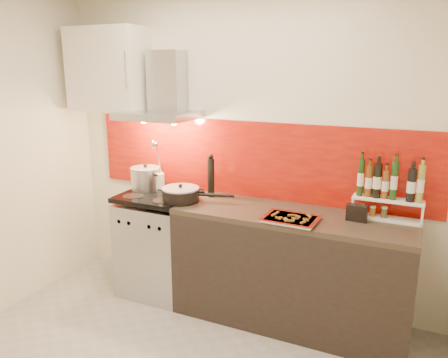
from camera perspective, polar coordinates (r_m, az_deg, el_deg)
The scene contains 13 objects.
back_wall at distance 3.67m, azimuth 2.96°, elevation 3.86°, with size 3.40×0.02×2.60m, color silver.
backsplash at distance 3.66m, azimuth 3.60°, elevation 2.53°, with size 3.00×0.02×0.64m, color #8D0708.
range_stove at distance 3.97m, azimuth -8.39°, elevation -8.39°, with size 0.60×0.60×0.91m.
counter at distance 3.51m, azimuth 8.63°, elevation -11.44°, with size 1.80×0.60×0.90m.
range_hood at distance 3.79m, azimuth -7.93°, elevation 10.82°, with size 0.62×0.50×0.61m.
upper_cabinet at distance 4.10m, azimuth -14.81°, elevation 13.65°, with size 0.70×0.35×0.72m, color white.
stock_pot at distance 3.96m, azimuth -10.17°, elevation 0.12°, with size 0.27×0.27×0.23m.
saute_pan at distance 3.59m, azimuth -5.59°, elevation -1.95°, with size 0.58×0.31×0.14m.
utensil_jar at distance 3.89m, azimuth -8.56°, elevation 0.36°, with size 0.10×0.15×0.47m.
pepper_mill at distance 3.68m, azimuth -1.72°, elevation 0.37°, with size 0.06×0.06×0.37m.
step_shelf at distance 3.32m, azimuth 20.57°, elevation -1.69°, with size 0.49×0.13×0.44m.
caddy_box at distance 3.27m, azimuth 16.94°, elevation -4.25°, with size 0.14×0.06×0.12m, color black.
baking_tray at distance 3.18m, azimuth 8.70°, elevation -5.15°, with size 0.40×0.31×0.03m.
Camera 1 is at (1.34, -1.95, 1.97)m, focal length 35.00 mm.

